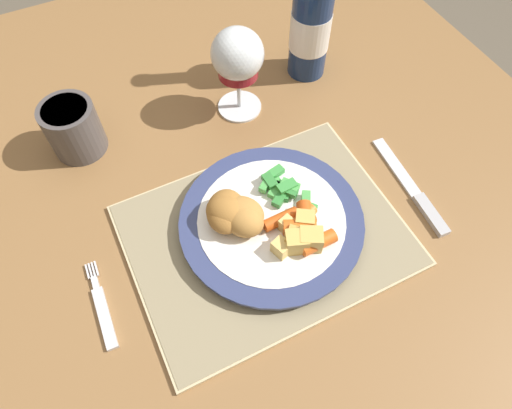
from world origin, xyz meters
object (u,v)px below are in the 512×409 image
Objects in this scene: dining_table at (204,203)px; fork at (103,310)px; wine_glass at (238,58)px; drinking_cup at (73,128)px; dinner_plate at (271,222)px; bottle at (312,16)px; table_knife at (415,193)px.

fork is at bearing -141.96° from dining_table.
dining_table is 9.28× the size of fork.
drinking_cup is (-0.26, 0.03, -0.06)m from wine_glass.
dinner_plate is at bearing 3.18° from fork.
bottle is (0.14, 0.03, 0.01)m from wine_glass.
bottle is at bearing -0.22° from drinking_cup.
bottle is at bearing 26.05° from dining_table.
dining_table is 0.18m from dinner_plate.
dining_table is 0.34m from table_knife.
wine_glass is at bearing -7.24° from drinking_cup.
table_knife is 0.52m from drinking_cup.
dining_table is 3.90× the size of bottle.
bottle is (0.20, 0.26, 0.09)m from dinner_plate.
dining_table is 0.35m from bottle.
bottle is 0.41m from drinking_cup.
dinner_plate reaches higher than fork.
dining_table is 7.69× the size of wine_glass.
wine_glass is (0.30, 0.24, 0.10)m from fork.
drinking_cup is at bearing 172.76° from wine_glass.
drinking_cup reaches higher than fork.
bottle is 3.54× the size of drinking_cup.
wine_glass is at bearing 39.88° from dining_table.
dinner_plate is 0.34m from bottle.
drinking_cup is at bearing 138.70° from dining_table.
bottle reaches higher than wine_glass.
dinner_plate is 0.25m from fork.
fork is at bearing -99.29° from drinking_cup.
wine_glass reaches higher than fork.
fork is 0.54m from bottle.
bottle is (0.45, 0.28, 0.11)m from fork.
wine_glass is 0.15m from bottle.
table_knife is (0.22, -0.04, -0.01)m from dinner_plate.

